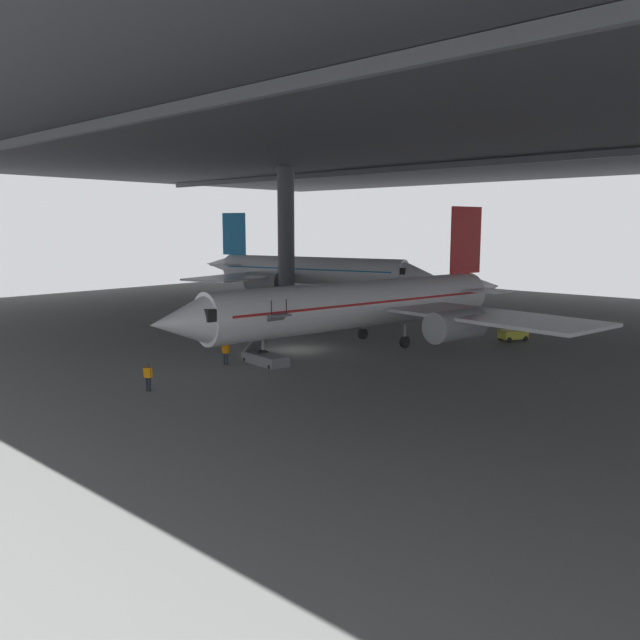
# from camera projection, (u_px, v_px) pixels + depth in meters

# --- Properties ---
(ground_plane) EXTENTS (110.00, 110.00, 0.00)m
(ground_plane) POSITION_uv_depth(u_px,v_px,m) (300.00, 351.00, 47.96)
(ground_plane) COLOR slate
(hangar_structure) EXTENTS (121.00, 99.00, 17.85)m
(hangar_structure) POSITION_uv_depth(u_px,v_px,m) (406.00, 137.00, 55.63)
(hangar_structure) COLOR #4C4F54
(hangar_structure) RESTS_ON ground_plane
(airplane_main) EXTENTS (34.46, 35.34, 11.13)m
(airplane_main) POSITION_uv_depth(u_px,v_px,m) (365.00, 304.00, 49.40)
(airplane_main) COLOR white
(airplane_main) RESTS_ON ground_plane
(boarding_stairs) EXTENTS (4.30, 2.07, 4.59)m
(boarding_stairs) POSITION_uv_depth(u_px,v_px,m) (266.00, 354.00, 43.25)
(boarding_stairs) COLOR slate
(boarding_stairs) RESTS_ON ground_plane
(crew_worker_near_nose) EXTENTS (0.47, 0.38, 1.58)m
(crew_worker_near_nose) POSITION_uv_depth(u_px,v_px,m) (148.00, 376.00, 36.09)
(crew_worker_near_nose) COLOR #232838
(crew_worker_near_nose) RESTS_ON ground_plane
(crew_worker_by_stairs) EXTENTS (0.44, 0.40, 1.59)m
(crew_worker_by_stairs) POSITION_uv_depth(u_px,v_px,m) (226.00, 352.00, 43.01)
(crew_worker_by_stairs) COLOR #232838
(crew_worker_by_stairs) RESTS_ON ground_plane
(airplane_distant) EXTENTS (36.07, 35.33, 11.37)m
(airplane_distant) POSITION_uv_depth(u_px,v_px,m) (307.00, 270.00, 86.60)
(airplane_distant) COLOR white
(airplane_distant) RESTS_ON ground_plane
(baggage_tug) EXTENTS (2.10, 2.51, 0.90)m
(baggage_tug) POSITION_uv_depth(u_px,v_px,m) (513.00, 335.00, 52.11)
(baggage_tug) COLOR yellow
(baggage_tug) RESTS_ON ground_plane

